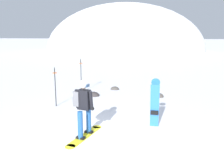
% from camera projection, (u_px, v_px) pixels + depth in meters
% --- Properties ---
extents(ground_plane, '(300.00, 300.00, 0.00)m').
position_uv_depth(ground_plane, '(97.00, 134.00, 7.46)').
color(ground_plane, white).
extents(ridge_peak_main, '(28.66, 25.80, 17.03)m').
position_uv_depth(ridge_peak_main, '(124.00, 50.00, 45.50)').
color(ridge_peak_main, white).
rests_on(ridge_peak_main, ground).
extents(snowboarder_main, '(0.65, 1.80, 1.71)m').
position_uv_depth(snowboarder_main, '(83.00, 107.00, 7.10)').
color(snowboarder_main, yellow).
rests_on(snowboarder_main, ground).
extents(spare_snowboard, '(0.28, 0.42, 1.62)m').
position_uv_depth(spare_snowboard, '(155.00, 104.00, 7.77)').
color(spare_snowboard, blue).
rests_on(spare_snowboard, ground).
extents(piste_marker_near, '(0.20, 0.20, 1.68)m').
position_uv_depth(piste_marker_near, '(55.00, 84.00, 10.14)').
color(piste_marker_near, black).
rests_on(piste_marker_near, ground).
extents(piste_marker_far, '(0.20, 0.20, 1.78)m').
position_uv_depth(piste_marker_far, '(81.00, 73.00, 12.55)').
color(piste_marker_far, black).
rests_on(piste_marker_far, ground).
extents(rock_dark, '(0.59, 0.50, 0.41)m').
position_uv_depth(rock_dark, '(94.00, 96.00, 12.04)').
color(rock_dark, '#383333').
rests_on(rock_dark, ground).
extents(rock_mid, '(0.58, 0.49, 0.40)m').
position_uv_depth(rock_mid, '(158.00, 97.00, 11.85)').
color(rock_mid, '#4C4742').
rests_on(rock_mid, ground).
extents(rock_small, '(0.48, 0.41, 0.34)m').
position_uv_depth(rock_small, '(115.00, 89.00, 13.41)').
color(rock_small, '#4C4742').
rests_on(rock_small, ground).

